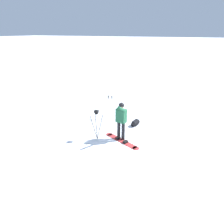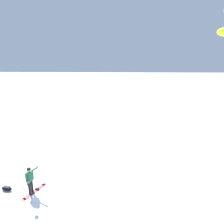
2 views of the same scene
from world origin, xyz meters
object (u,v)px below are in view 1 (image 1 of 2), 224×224
Objects in this scene: snowboarder at (121,118)px; snowboard at (122,141)px; ski_poles at (110,104)px; gear_bag_large at (135,123)px; camera_tripod at (96,119)px.

snowboarder reaches higher than snowboard.
ski_poles reaches higher than snowboard.
snowboard is 1.71m from gear_bag_large.
snowboarder is at bearing 36.47° from ski_poles.
camera_tripod is at bearing -66.59° from snowboarder.
camera_tripod reaches higher than snowboard.
snowboard is at bearing -1.01° from gear_bag_large.
snowboarder is at bearing -144.08° from snowboard.
camera_tripod is (1.98, -1.06, 0.81)m from gear_bag_large.
gear_bag_large is at bearing 79.40° from ski_poles.
snowboarder reaches higher than ski_poles.
snowboarder is at bearing 113.41° from camera_tripod.
camera_tripod is at bearing 11.03° from ski_poles.
ski_poles is (-0.28, -1.50, 0.68)m from gear_bag_large.
camera_tripod is (0.40, -0.93, -0.06)m from snowboarder.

